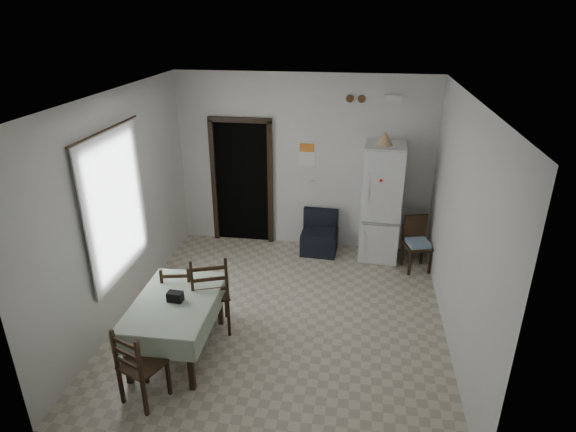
# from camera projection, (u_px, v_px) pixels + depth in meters

# --- Properties ---
(ground) EXTENTS (4.50, 4.50, 0.00)m
(ground) POSITION_uv_depth(u_px,v_px,m) (282.00, 316.00, 6.44)
(ground) COLOR #B2AA92
(ground) RESTS_ON ground
(ceiling) EXTENTS (4.20, 4.50, 0.02)m
(ceiling) POSITION_uv_depth(u_px,v_px,m) (281.00, 96.00, 5.29)
(ceiling) COLOR white
(ceiling) RESTS_ON ground
(wall_back) EXTENTS (4.20, 0.02, 2.90)m
(wall_back) POSITION_uv_depth(u_px,v_px,m) (304.00, 163.00, 7.91)
(wall_back) COLOR silver
(wall_back) RESTS_ON ground
(wall_front) EXTENTS (4.20, 0.02, 2.90)m
(wall_front) POSITION_uv_depth(u_px,v_px,m) (236.00, 328.00, 3.82)
(wall_front) COLOR silver
(wall_front) RESTS_ON ground
(wall_left) EXTENTS (0.02, 4.50, 2.90)m
(wall_left) POSITION_uv_depth(u_px,v_px,m) (120.00, 207.00, 6.15)
(wall_left) COLOR silver
(wall_left) RESTS_ON ground
(wall_right) EXTENTS (0.02, 4.50, 2.90)m
(wall_right) POSITION_uv_depth(u_px,v_px,m) (460.00, 228.00, 5.58)
(wall_right) COLOR silver
(wall_right) RESTS_ON ground
(doorway) EXTENTS (1.06, 0.52, 2.22)m
(doorway) POSITION_uv_depth(u_px,v_px,m) (245.00, 179.00, 8.39)
(doorway) COLOR black
(doorway) RESTS_ON ground
(window_recess) EXTENTS (0.10, 1.20, 1.60)m
(window_recess) POSITION_uv_depth(u_px,v_px,m) (108.00, 206.00, 5.94)
(window_recess) COLOR silver
(window_recess) RESTS_ON ground
(curtain) EXTENTS (0.02, 1.45, 1.85)m
(curtain) POSITION_uv_depth(u_px,v_px,m) (116.00, 206.00, 5.92)
(curtain) COLOR white
(curtain) RESTS_ON ground
(curtain_rod) EXTENTS (0.02, 1.60, 0.02)m
(curtain_rod) POSITION_uv_depth(u_px,v_px,m) (105.00, 130.00, 5.54)
(curtain_rod) COLOR black
(curtain_rod) RESTS_ON ground
(calendar) EXTENTS (0.28, 0.02, 0.40)m
(calendar) POSITION_uv_depth(u_px,v_px,m) (307.00, 154.00, 7.82)
(calendar) COLOR white
(calendar) RESTS_ON ground
(calendar_image) EXTENTS (0.24, 0.01, 0.14)m
(calendar_image) POSITION_uv_depth(u_px,v_px,m) (307.00, 148.00, 7.77)
(calendar_image) COLOR orange
(calendar_image) RESTS_ON ground
(light_switch) EXTENTS (0.08, 0.02, 0.12)m
(light_switch) POSITION_uv_depth(u_px,v_px,m) (312.00, 184.00, 8.01)
(light_switch) COLOR beige
(light_switch) RESTS_ON ground
(vent_left) EXTENTS (0.12, 0.03, 0.12)m
(vent_left) POSITION_uv_depth(u_px,v_px,m) (350.00, 98.00, 7.37)
(vent_left) COLOR brown
(vent_left) RESTS_ON ground
(vent_right) EXTENTS (0.12, 0.03, 0.12)m
(vent_right) POSITION_uv_depth(u_px,v_px,m) (362.00, 99.00, 7.35)
(vent_right) COLOR brown
(vent_right) RESTS_ON ground
(emergency_light) EXTENTS (0.25, 0.07, 0.09)m
(emergency_light) POSITION_uv_depth(u_px,v_px,m) (393.00, 98.00, 7.25)
(emergency_light) COLOR white
(emergency_light) RESTS_ON ground
(fridge) EXTENTS (0.65, 0.65, 1.90)m
(fridge) POSITION_uv_depth(u_px,v_px,m) (381.00, 203.00, 7.64)
(fridge) COLOR silver
(fridge) RESTS_ON ground
(tan_cone) EXTENTS (0.27, 0.27, 0.20)m
(tan_cone) POSITION_uv_depth(u_px,v_px,m) (385.00, 138.00, 7.21)
(tan_cone) COLOR tan
(tan_cone) RESTS_ON fridge
(navy_seat) EXTENTS (0.61, 0.59, 0.70)m
(navy_seat) POSITION_uv_depth(u_px,v_px,m) (320.00, 233.00, 8.01)
(navy_seat) COLOR black
(navy_seat) RESTS_ON ground
(corner_chair) EXTENTS (0.46, 0.46, 0.86)m
(corner_chair) POSITION_uv_depth(u_px,v_px,m) (418.00, 245.00, 7.43)
(corner_chair) COLOR black
(corner_chair) RESTS_ON ground
(dining_table) EXTENTS (0.92, 1.38, 0.71)m
(dining_table) POSITION_uv_depth(u_px,v_px,m) (177.00, 326.00, 5.66)
(dining_table) COLOR #97AA91
(dining_table) RESTS_ON ground
(black_bag) EXTENTS (0.18, 0.12, 0.11)m
(black_bag) POSITION_uv_depth(u_px,v_px,m) (175.00, 297.00, 5.48)
(black_bag) COLOR black
(black_bag) RESTS_ON dining_table
(dining_chair_far_left) EXTENTS (0.45, 0.45, 0.89)m
(dining_chair_far_left) POSITION_uv_depth(u_px,v_px,m) (179.00, 294.00, 6.13)
(dining_chair_far_left) COLOR black
(dining_chair_far_left) RESTS_ON ground
(dining_chair_far_right) EXTENTS (0.61, 0.61, 1.10)m
(dining_chair_far_right) POSITION_uv_depth(u_px,v_px,m) (210.00, 291.00, 5.99)
(dining_chair_far_right) COLOR black
(dining_chair_far_right) RESTS_ON ground
(dining_chair_near_head) EXTENTS (0.51, 0.51, 0.92)m
(dining_chair_near_head) POSITION_uv_depth(u_px,v_px,m) (142.00, 363.00, 4.90)
(dining_chair_near_head) COLOR black
(dining_chair_near_head) RESTS_ON ground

